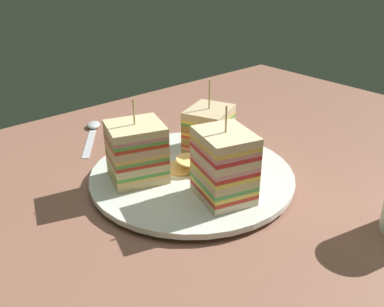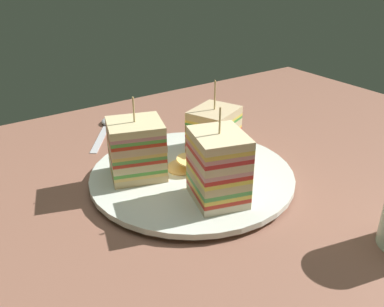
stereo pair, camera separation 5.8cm
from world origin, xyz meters
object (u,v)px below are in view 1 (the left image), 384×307
Objects in this scene: spoon at (92,130)px; chip_pile at (188,164)px; sandwich_wedge_2 at (224,166)px; sandwich_wedge_0 at (209,130)px; plate at (192,176)px; sandwich_wedge_1 at (137,152)px.

chip_pile is at bearing -140.45° from spoon.
sandwich_wedge_0 is at bearing -18.35° from sandwich_wedge_2.
plate is 2.52× the size of sandwich_wedge_0.
spoon is at bearing 94.74° from chip_pile.
sandwich_wedge_0 is (6.67, 3.77, 4.07)cm from plate.
sandwich_wedge_1 is 7.85cm from chip_pile.
sandwich_wedge_1 is at bearing 42.30° from sandwich_wedge_2.
plate is 1.75cm from chip_pile.
plate is 9.22cm from sandwich_wedge_2.
chip_pile is (1.18, 8.49, -3.61)cm from sandwich_wedge_2.
plate is 2.52× the size of sandwich_wedge_1.
chip_pile is at bearing 94.26° from plate.
chip_pile is (-0.07, 0.91, 1.49)cm from plate.
sandwich_wedge_0 and sandwich_wedge_1 have the same top height.
chip_pile is 0.60× the size of spoon.
chip_pile is 24.81cm from spoon.
sandwich_wedge_2 is 33.62cm from spoon.
sandwich_wedge_1 is at bearing -157.08° from spoon.
sandwich_wedge_2 is (-1.25, -7.58, 5.11)cm from plate.
sandwich_wedge_0 is 1.46× the size of chip_pile.
spoon is (-2.04, 24.65, -1.98)cm from chip_pile.
chip_pile is at bearing 8.62° from sandwich_wedge_2.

